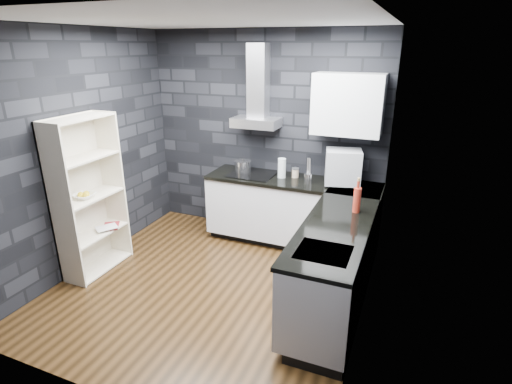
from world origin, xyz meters
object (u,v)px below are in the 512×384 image
Objects in this scene: bookshelf at (89,197)px; pot at (243,166)px; appliance_garage at (343,167)px; glass_vase at (282,168)px; utensil_crock at (308,179)px; storage_jar at (295,173)px; red_bottle at (357,200)px; fruit_bowl at (84,196)px.

pot is at bearing 43.67° from bookshelf.
glass_vase is at bearing 167.59° from appliance_garage.
storage_jar is at bearing 142.58° from utensil_crock.
storage_jar is (0.71, 0.04, -0.02)m from pot.
storage_jar is at bearing 31.27° from bookshelf.
red_bottle is (0.91, -0.85, 0.08)m from storage_jar.
utensil_crock is (0.93, -0.12, -0.02)m from pot.
red_bottle is at bearing 6.29° from bookshelf.
pot reaches higher than utensil_crock.
storage_jar is 0.41× the size of red_bottle.
glass_vase is 0.39m from utensil_crock.
bookshelf reaches higher than red_bottle.
glass_vase is at bearing -3.10° from pot.
glass_vase is 0.14× the size of bookshelf.
pot is 0.84× the size of red_bottle.
glass_vase reaches higher than storage_jar.
appliance_garage is (0.61, -0.06, 0.17)m from storage_jar.
bookshelf is 0.07m from fruit_bowl.
glass_vase reaches higher than utensil_crock.
storage_jar is 0.06× the size of bookshelf.
red_bottle is 0.14× the size of bookshelf.
pot is 0.94m from utensil_crock.
storage_jar is 0.48× the size of fruit_bowl.
appliance_garage reaches higher than pot.
fruit_bowl is at bearing -164.88° from red_bottle.
bookshelf reaches higher than utensil_crock.
red_bottle is at bearing -43.28° from storage_jar.
red_bottle reaches higher than fruit_bowl.
fruit_bowl is at bearing -139.97° from storage_jar.
appliance_garage is at bearing -0.69° from pot.
glass_vase is 2.10× the size of utensil_crock.
appliance_garage is 1.59× the size of red_bottle.
utensil_crock is at bearing -13.72° from glass_vase.
red_bottle reaches higher than storage_jar.
red_bottle reaches higher than utensil_crock.
appliance_garage is at bearing 14.95° from utensil_crock.
appliance_garage is 2.98m from fruit_bowl.
storage_jar is 1.25m from red_bottle.
pot is at bearing 52.45° from fruit_bowl.
pot is 1.99m from fruit_bowl.
red_bottle reaches higher than glass_vase.
pot is 1.33m from appliance_garage.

